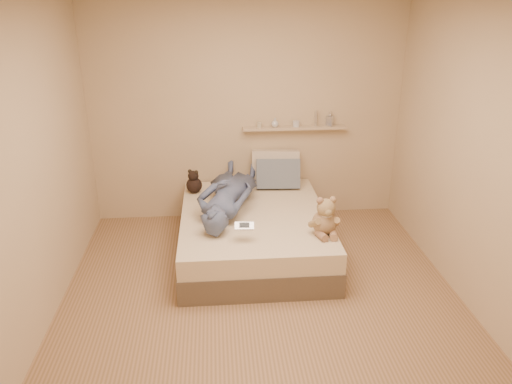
{
  "coord_description": "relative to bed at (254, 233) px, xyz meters",
  "views": [
    {
      "loc": [
        -0.37,
        -3.74,
        2.61
      ],
      "look_at": [
        0.0,
        0.65,
        0.8
      ],
      "focal_mm": 35.0,
      "sensor_mm": 36.0,
      "label": 1
    }
  ],
  "objects": [
    {
      "name": "person",
      "position": [
        -0.26,
        0.15,
        0.4
      ],
      "size": [
        0.88,
        1.56,
        0.35
      ],
      "primitive_type": "imported",
      "rotation": [
        0.0,
        0.0,
        2.89
      ],
      "color": "#4E557B",
      "rests_on": "bed"
    },
    {
      "name": "dark_plush",
      "position": [
        -0.63,
        0.61,
        0.35
      ],
      "size": [
        0.18,
        0.18,
        0.28
      ],
      "color": "black",
      "rests_on": "bed"
    },
    {
      "name": "shelf_bottles",
      "position": [
        0.63,
        0.91,
        0.96
      ],
      "size": [
        0.91,
        0.12,
        0.18
      ],
      "color": "beige",
      "rests_on": "wall_shelf"
    },
    {
      "name": "room",
      "position": [
        0.0,
        -0.93,
        1.08
      ],
      "size": [
        3.8,
        3.8,
        3.8
      ],
      "color": "#976E4E",
      "rests_on": "ground"
    },
    {
      "name": "bed",
      "position": [
        0.0,
        0.0,
        0.0
      ],
      "size": [
        1.5,
        1.9,
        0.45
      ],
      "color": "brown",
      "rests_on": "floor"
    },
    {
      "name": "wall_shelf",
      "position": [
        0.55,
        0.91,
        0.88
      ],
      "size": [
        1.2,
        0.12,
        0.03
      ],
      "primitive_type": "cube",
      "color": "tan",
      "rests_on": "wall_back"
    },
    {
      "name": "pillow_grey",
      "position": [
        0.34,
        0.69,
        0.4
      ],
      "size": [
        0.51,
        0.27,
        0.37
      ],
      "primitive_type": "cube",
      "rotation": [
        -0.33,
        0.0,
        -0.07
      ],
      "color": "slate",
      "rests_on": "bed"
    },
    {
      "name": "teddy_bear",
      "position": [
        0.63,
        -0.53,
        0.39
      ],
      "size": [
        0.32,
        0.31,
        0.39
      ],
      "color": "#8D6D4D",
      "rests_on": "bed"
    },
    {
      "name": "pillow_cream",
      "position": [
        0.32,
        0.83,
        0.43
      ],
      "size": [
        0.57,
        0.28,
        0.42
      ],
      "primitive_type": "cube",
      "rotation": [
        -0.15,
        0.0,
        -0.11
      ],
      "color": "beige",
      "rests_on": "bed"
    },
    {
      "name": "game_console",
      "position": [
        -0.13,
        -0.61,
        0.38
      ],
      "size": [
        0.18,
        0.09,
        0.06
      ],
      "color": "#AEAFB5",
      "rests_on": "bed"
    }
  ]
}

